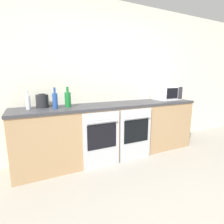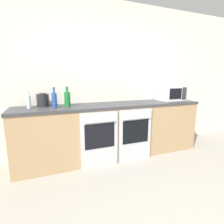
{
  "view_description": "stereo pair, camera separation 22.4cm",
  "coord_description": "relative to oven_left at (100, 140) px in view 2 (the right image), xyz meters",
  "views": [
    {
      "loc": [
        -1.26,
        -0.77,
        1.33
      ],
      "look_at": [
        -0.02,
        1.79,
        0.77
      ],
      "focal_mm": 28.0,
      "sensor_mm": 36.0,
      "label": 1
    },
    {
      "loc": [
        -1.05,
        -0.86,
        1.33
      ],
      "look_at": [
        -0.02,
        1.79,
        0.77
      ],
      "focal_mm": 28.0,
      "sensor_mm": 36.0,
      "label": 2
    }
  ],
  "objects": [
    {
      "name": "wall_back",
      "position": [
        0.34,
        0.63,
        0.87
      ],
      "size": [
        10.0,
        0.06,
        2.6
      ],
      "color": "silver",
      "rests_on": "ground_plane"
    },
    {
      "name": "counter_back",
      "position": [
        0.34,
        0.31,
        0.02
      ],
      "size": [
        3.09,
        0.61,
        0.9
      ],
      "color": "tan",
      "rests_on": "ground_plane"
    },
    {
      "name": "oven_left",
      "position": [
        0.0,
        0.0,
        0.0
      ],
      "size": [
        0.56,
        0.06,
        0.85
      ],
      "color": "#B7BABF",
      "rests_on": "ground_plane"
    },
    {
      "name": "oven_right",
      "position": [
        0.59,
        0.0,
        0.0
      ],
      "size": [
        0.56,
        0.06,
        0.85
      ],
      "color": "#B7BABF",
      "rests_on": "ground_plane"
    },
    {
      "name": "microwave",
      "position": [
        1.54,
        0.36,
        0.61
      ],
      "size": [
        0.44,
        0.38,
        0.28
      ],
      "color": "silver",
      "rests_on": "counter_back"
    },
    {
      "name": "bottle_clear",
      "position": [
        -0.93,
        0.36,
        0.57
      ],
      "size": [
        0.06,
        0.06,
        0.26
      ],
      "color": "silver",
      "rests_on": "counter_back"
    },
    {
      "name": "bottle_blue",
      "position": [
        -0.58,
        0.28,
        0.59
      ],
      "size": [
        0.07,
        0.07,
        0.29
      ],
      "color": "#234793",
      "rests_on": "counter_back"
    },
    {
      "name": "bottle_green",
      "position": [
        -0.39,
        0.34,
        0.59
      ],
      "size": [
        0.09,
        0.09,
        0.3
      ],
      "color": "#19722D",
      "rests_on": "counter_back"
    },
    {
      "name": "kettle",
      "position": [
        -0.74,
        0.44,
        0.57
      ],
      "size": [
        0.18,
        0.18,
        0.2
      ],
      "color": "#232326",
      "rests_on": "counter_back"
    }
  ]
}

